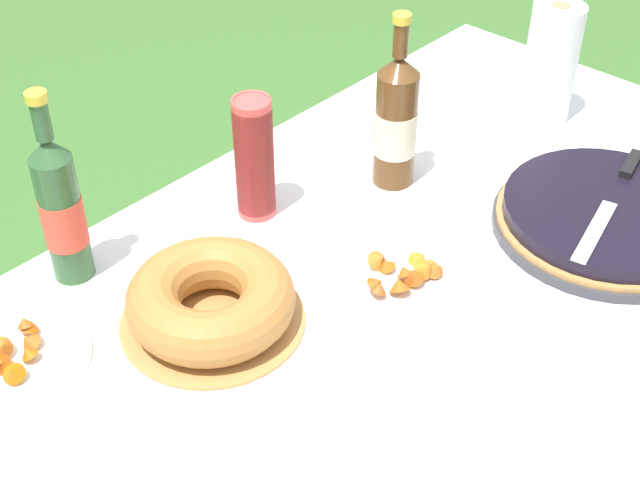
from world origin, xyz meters
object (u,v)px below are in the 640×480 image
bundt_cake (211,301)px  cider_bottle_green (61,209)px  cider_bottle_amber (396,121)px  serving_knife (615,194)px  snack_plate_near (13,357)px  snack_plate_right (404,278)px  cup_stack (254,158)px  berry_tart (607,218)px  paper_towel_roll (551,63)px

bundt_cake → cider_bottle_green: 0.29m
cider_bottle_amber → serving_knife: bearing=-66.5°
serving_knife → cider_bottle_amber: size_ratio=1.06×
cider_bottle_amber → snack_plate_near: bearing=171.6°
serving_knife → snack_plate_right: 0.43m
cup_stack → cider_bottle_amber: 0.28m
snack_plate_near → snack_plate_right: size_ratio=1.11×
cup_stack → snack_plate_right: 0.35m
bundt_cake → cup_stack: bearing=32.3°
cup_stack → cider_bottle_green: (-0.34, 0.10, 0.02)m
cider_bottle_green → snack_plate_near: cider_bottle_green is taller
serving_knife → bundt_cake: size_ratio=1.23×
berry_tart → paper_towel_roll: paper_towel_roll is taller
cider_bottle_green → snack_plate_near: size_ratio=1.50×
bundt_cake → cup_stack: size_ratio=1.25×
cider_bottle_amber → snack_plate_right: size_ratio=1.64×
cider_bottle_amber → paper_towel_roll: bearing=-11.8°
serving_knife → bundt_cake: bundt_cake is taller
berry_tart → cider_bottle_amber: 0.43m
cider_bottle_green → snack_plate_right: (0.36, -0.44, -0.12)m
cider_bottle_green → cider_bottle_amber: bearing=-20.7°
serving_knife → cider_bottle_amber: bearing=-79.2°
berry_tart → cider_bottle_green: 0.96m
cup_stack → cider_bottle_amber: (0.26, -0.12, 0.01)m
cider_bottle_amber → paper_towel_roll: cider_bottle_amber is taller
serving_knife → paper_towel_roll: (0.25, 0.30, 0.07)m
cup_stack → serving_knife: bearing=-50.0°
snack_plate_near → snack_plate_right: snack_plate_right is taller
cup_stack → paper_towel_roll: (0.67, -0.21, 0.01)m
bundt_cake → snack_plate_near: bearing=149.6°
cup_stack → snack_plate_near: (-0.53, -0.01, -0.11)m
cup_stack → snack_plate_near: size_ratio=1.02×
serving_knife → snack_plate_near: 1.07m
serving_knife → paper_towel_roll: bearing=-142.6°
serving_knife → paper_towel_roll: size_ratio=1.43×
berry_tart → cider_bottle_amber: bearing=109.5°
berry_tart → serving_knife: (0.03, 0.01, 0.04)m
cup_stack → snack_plate_near: cup_stack is taller
berry_tart → bundt_cake: (-0.65, 0.35, 0.02)m
paper_towel_roll → cup_stack: bearing=162.8°
cup_stack → snack_plate_near: 0.54m
cup_stack → cider_bottle_green: 0.35m
snack_plate_right → berry_tart: bearing=-25.7°
cider_bottle_green → snack_plate_right: size_ratio=1.66×
snack_plate_near → paper_towel_roll: size_ratio=0.91×
cider_bottle_amber → paper_towel_roll: (0.41, -0.09, -0.00)m
cider_bottle_amber → berry_tart: bearing=-70.5°
berry_tart → paper_towel_roll: bearing=47.6°
cider_bottle_amber → paper_towel_roll: size_ratio=1.34×
berry_tart → cider_bottle_green: (-0.73, 0.61, 0.11)m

